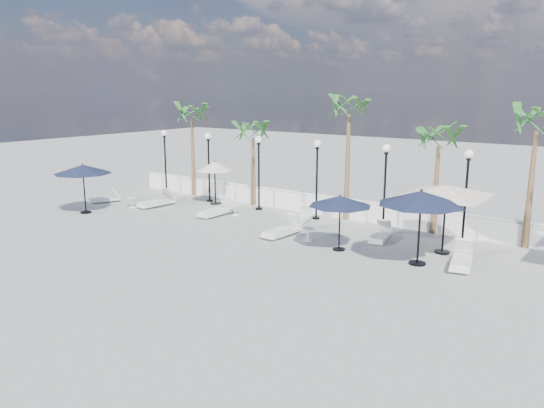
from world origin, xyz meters
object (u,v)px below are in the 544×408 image
Objects in this scene: lounger_1 at (104,199)px; lounger_5 at (282,230)px; parasol_navy_right at (421,198)px; parasol_cream_sq_a at (447,186)px; lounger_0 at (157,202)px; lounger_6 at (462,260)px; lounger_2 at (216,211)px; lounger_4 at (380,235)px; parasol_navy_mid at (340,201)px; parasol_navy_left at (83,170)px; parasol_cream_small at (215,167)px; lounger_3 at (302,218)px.

lounger_5 is (11.99, 0.19, 0.04)m from lounger_1.
parasol_navy_right is 0.53× the size of parasol_cream_sq_a.
lounger_0 is 1.01× the size of lounger_6.
parasol_navy_right reaches higher than lounger_2.
lounger_4 is (8.50, 0.72, -0.04)m from lounger_2.
lounger_4 is 0.77× the size of parasol_navy_mid.
lounger_0 is at bearing 42.80° from lounger_1.
parasol_navy_left is 16.80m from parasol_navy_right.
lounger_6 is 4.87m from parasol_navy_mid.
lounger_6 is (12.25, -0.68, -0.01)m from lounger_2.
parasol_cream_small is at bearing 173.37° from parasol_cream_sq_a.
lounger_3 is 0.30× the size of parasol_cream_sq_a.
parasol_navy_right reaches higher than lounger_0.
lounger_4 is 3.81m from parasol_navy_right.
parasol_navy_left reaches higher than lounger_3.
lounger_3 is at bearing -5.87° from parasol_cream_small.
lounger_3 is 2.67m from lounger_5.
lounger_6 is (3.75, -1.39, 0.03)m from lounger_4.
parasol_cream_small is (-10.44, 1.37, 1.82)m from lounger_4.
parasol_cream_sq_a is at bearing -15.21° from lounger_4.
parasol_navy_left is (-9.90, -4.92, 2.02)m from lounger_3.
lounger_1 is (-3.16, -1.01, -0.05)m from lounger_0.
lounger_5 is at bearing 170.48° from lounger_6.
parasol_cream_sq_a reaches higher than parasol_cream_small.
parasol_cream_small is at bearing 165.17° from parasol_navy_right.
lounger_4 is at bearing 4.26° from lounger_2.
parasol_cream_sq_a reaches higher than lounger_1.
parasol_cream_sq_a is at bearing 30.65° from parasol_navy_mid.
parasol_cream_sq_a reaches higher than parasol_navy_left.
parasol_navy_right is (18.05, 0.01, 2.20)m from lounger_1.
parasol_navy_left is 1.16× the size of parasol_navy_mid.
parasol_cream_small is at bearing 156.06° from lounger_6.
parasol_cream_sq_a is (11.14, 0.57, 2.36)m from lounger_2.
parasol_navy_mid is (11.77, -1.15, 1.68)m from lounger_0.
parasol_navy_right reaches higher than lounger_6.
parasol_cream_sq_a is (-1.10, 1.25, 2.37)m from lounger_6.
parasol_navy_left is 1.20× the size of parasol_cream_small.
lounger_2 is at bearing 163.93° from lounger_6.
parasol_navy_mid is (3.63, -2.91, 1.74)m from lounger_3.
lounger_5 is 0.89× the size of parasol_cream_small.
lounger_3 is at bearing 38.80° from lounger_1.
lounger_4 is 3.57m from parasol_cream_sq_a.
lounger_6 is at bearing 9.64° from parasol_navy_mid.
parasol_cream_small is at bearing 55.23° from parasol_navy_left.
parasol_cream_small is (-9.68, 3.53, 0.10)m from parasol_navy_mid.
lounger_5 is (0.69, -2.58, 0.05)m from lounger_3.
lounger_0 is 12.56m from lounger_4.
parasol_cream_sq_a reaches higher than lounger_0.
lounger_3 is at bearing 26.41° from parasol_navy_left.
lounger_0 is 1.25× the size of lounger_3.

